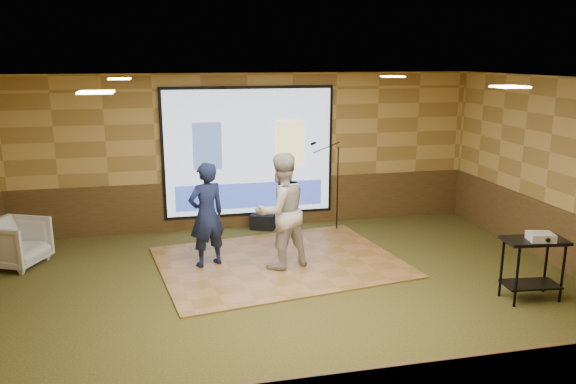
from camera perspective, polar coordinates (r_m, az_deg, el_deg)
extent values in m
plane|color=#263116|center=(8.04, 0.00, -10.62)|extent=(9.00, 9.00, 0.00)
cube|color=tan|center=(10.92, -4.02, 4.11)|extent=(9.00, 0.04, 3.00)
cube|color=tan|center=(4.37, 10.24, -10.93)|extent=(9.00, 0.04, 3.00)
cube|color=beige|center=(7.33, 0.00, 11.28)|extent=(9.00, 7.00, 0.04)
cube|color=#452C17|center=(11.12, -3.92, -1.13)|extent=(9.00, 0.04, 0.95)
cube|color=#452C17|center=(9.80, 26.58, -4.62)|extent=(0.04, 7.00, 0.95)
cube|color=black|center=(10.87, -3.98, 4.06)|extent=(3.32, 0.03, 2.52)
cube|color=silver|center=(10.84, -3.96, 4.04)|extent=(3.20, 0.02, 2.40)
cube|color=#415C8F|center=(10.71, -8.20, 4.63)|extent=(0.55, 0.01, 0.90)
cube|color=#E6D885|center=(10.95, 0.20, 4.96)|extent=(0.55, 0.01, 0.90)
cube|color=blue|center=(11.00, -3.87, -0.34)|extent=(2.88, 0.01, 0.50)
cube|color=#FFE5BF|center=(8.98, -16.75, 10.95)|extent=(0.32, 0.32, 0.02)
cube|color=#FFE5BF|center=(9.73, 10.60, 11.46)|extent=(0.32, 0.32, 0.02)
cube|color=#FFE5BF|center=(5.69, -18.92, 9.57)|extent=(0.32, 0.32, 0.02)
cube|color=#FFE5BF|center=(6.82, 21.62, 9.91)|extent=(0.32, 0.32, 0.02)
cube|color=#A26B3B|center=(9.28, -0.87, -7.12)|extent=(4.19, 3.44, 0.03)
imported|color=#151D43|center=(8.95, -8.27, -2.30)|extent=(0.72, 0.61, 1.68)
imported|color=beige|center=(8.77, -0.70, -1.96)|extent=(1.07, 0.95, 1.83)
cylinder|color=black|center=(8.18, 22.22, -8.07)|extent=(0.04, 0.04, 0.84)
cylinder|color=black|center=(8.59, 26.13, -7.44)|extent=(0.04, 0.04, 0.84)
cylinder|color=black|center=(8.45, 20.87, -7.26)|extent=(0.04, 0.04, 0.84)
cylinder|color=black|center=(8.85, 24.72, -6.69)|extent=(0.04, 0.04, 0.84)
cube|color=black|center=(8.37, 23.80, -4.54)|extent=(0.84, 0.44, 0.04)
cube|color=black|center=(8.58, 23.39, -8.59)|extent=(0.75, 0.40, 0.03)
cube|color=silver|center=(8.31, 24.30, -4.17)|extent=(0.38, 0.34, 0.11)
cylinder|color=black|center=(11.02, 4.96, -3.80)|extent=(0.28, 0.28, 0.02)
cylinder|color=black|center=(10.80, 5.04, 0.28)|extent=(0.02, 0.02, 1.63)
cylinder|color=black|center=(10.58, 3.90, 4.52)|extent=(0.52, 0.02, 0.20)
cylinder|color=black|center=(10.49, 2.59, 4.95)|extent=(0.12, 0.05, 0.08)
imported|color=gray|center=(10.03, -25.92, -4.69)|extent=(1.11, 1.10, 0.77)
cube|color=black|center=(11.02, -2.56, -3.02)|extent=(0.55, 0.47, 0.29)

